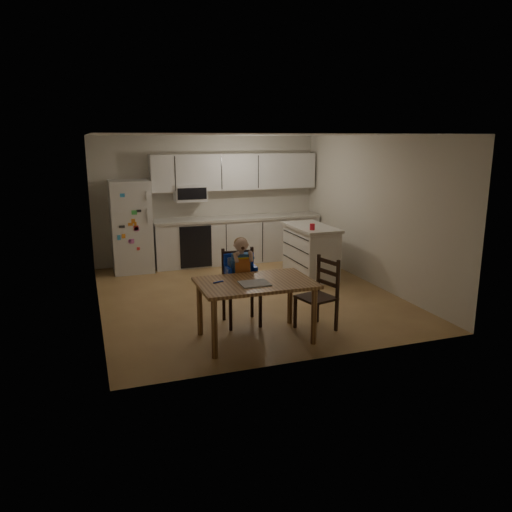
{
  "coord_description": "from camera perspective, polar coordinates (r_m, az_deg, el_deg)",
  "views": [
    {
      "loc": [
        -2.36,
        -7.24,
        2.46
      ],
      "look_at": [
        -0.23,
        -1.13,
        0.92
      ],
      "focal_mm": 35.0,
      "sensor_mm": 36.0,
      "label": 1
    }
  ],
  "objects": [
    {
      "name": "napkin",
      "position": [
        5.97,
        -0.19,
        -3.16
      ],
      "size": [
        0.34,
        0.3,
        0.01
      ],
      "primitive_type": "cube",
      "color": "#A5A5A9",
      "rests_on": "dining_table"
    },
    {
      "name": "toddler_spoon",
      "position": [
        6.04,
        -4.41,
        -2.98
      ],
      "size": [
        0.12,
        0.06,
        0.02
      ],
      "primitive_type": "cylinder",
      "rotation": [
        0.0,
        1.57,
        0.35
      ],
      "color": "#1236CA",
      "rests_on": "dining_table"
    },
    {
      "name": "chair_side",
      "position": [
        6.56,
        7.55,
        -3.77
      ],
      "size": [
        0.51,
        0.51,
        0.95
      ],
      "rotation": [
        0.0,
        0.0,
        -1.32
      ],
      "color": "black",
      "rests_on": "ground"
    },
    {
      "name": "refrigerator",
      "position": [
        9.56,
        -14.08,
        3.3
      ],
      "size": [
        0.72,
        0.7,
        1.7
      ],
      "primitive_type": "cube",
      "color": "silver",
      "rests_on": "ground"
    },
    {
      "name": "dining_table",
      "position": [
        6.11,
        -0.05,
        -3.83
      ],
      "size": [
        1.4,
        0.9,
        0.75
      ],
      "color": "brown",
      "rests_on": "ground"
    },
    {
      "name": "red_cup",
      "position": [
        8.56,
        6.45,
        3.34
      ],
      "size": [
        0.09,
        0.09,
        0.11
      ],
      "primitive_type": "cylinder",
      "color": "red",
      "rests_on": "kitchen_island"
    },
    {
      "name": "kitchen_island",
      "position": [
        9.05,
        6.26,
        0.59
      ],
      "size": [
        0.66,
        1.25,
        0.92
      ],
      "color": "silver",
      "rests_on": "ground"
    },
    {
      "name": "chair_booster",
      "position": [
        6.66,
        -1.78,
        -1.79
      ],
      "size": [
        0.47,
        0.47,
        1.19
      ],
      "rotation": [
        0.0,
        0.0,
        -0.05
      ],
      "color": "black",
      "rests_on": "ground"
    },
    {
      "name": "kitchen_run",
      "position": [
        10.03,
        -2.38,
        4.3
      ],
      "size": [
        3.37,
        0.62,
        2.15
      ],
      "color": "silver",
      "rests_on": "ground"
    },
    {
      "name": "room",
      "position": [
        8.16,
        -2.18,
        4.85
      ],
      "size": [
        4.52,
        5.01,
        2.51
      ],
      "color": "#9A7041",
      "rests_on": "ground"
    }
  ]
}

